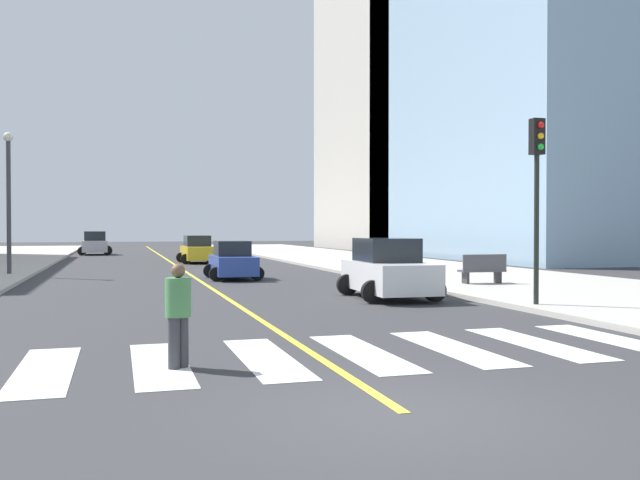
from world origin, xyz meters
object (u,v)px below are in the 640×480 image
at_px(park_bench, 483,269).
at_px(car_white_nearest, 388,270).
at_px(street_lamp, 9,189).
at_px(car_yellow_fourth, 198,250).
at_px(car_silver_third, 95,244).
at_px(traffic_light_near_corner, 537,175).
at_px(car_blue_second, 233,261).
at_px(pedestrian_crossing, 178,311).

bearing_deg(park_bench, car_white_nearest, 121.31).
bearing_deg(street_lamp, car_white_nearest, -46.55).
distance_m(car_white_nearest, car_yellow_fourth, 24.59).
height_order(car_silver_third, park_bench, car_silver_third).
xyz_separation_m(car_yellow_fourth, traffic_light_near_corner, (6.22, -28.45, 2.92)).
distance_m(traffic_light_near_corner, park_bench, 7.81).
bearing_deg(traffic_light_near_corner, car_silver_third, -73.73).
bearing_deg(car_blue_second, car_silver_third, -76.79).
bearing_deg(car_silver_third, car_yellow_fourth, -68.04).
xyz_separation_m(car_white_nearest, traffic_light_near_corner, (2.78, -4.10, 2.85)).
bearing_deg(pedestrian_crossing, car_white_nearest, 16.86).
bearing_deg(car_yellow_fourth, street_lamp, 44.59).
bearing_deg(car_white_nearest, car_blue_second, -68.13).
bearing_deg(car_blue_second, car_yellow_fourth, -89.39).
bearing_deg(car_yellow_fourth, pedestrian_crossing, 81.37).
bearing_deg(car_blue_second, car_white_nearest, 110.64).
xyz_separation_m(car_white_nearest, pedestrian_crossing, (-7.48, -9.44, 0.03)).
distance_m(car_white_nearest, street_lamp, 19.57).
xyz_separation_m(car_silver_third, car_yellow_fourth, (6.84, -16.30, -0.10)).
height_order(car_white_nearest, park_bench, car_white_nearest).
relative_size(park_bench, pedestrian_crossing, 1.07).
distance_m(car_white_nearest, traffic_light_near_corner, 5.71).
xyz_separation_m(car_blue_second, pedestrian_crossing, (-3.98, -19.18, 0.14)).
relative_size(pedestrian_crossing, street_lamp, 0.26).
relative_size(car_silver_third, street_lamp, 0.68).
xyz_separation_m(park_bench, pedestrian_crossing, (-12.48, -12.16, 0.25)).
height_order(car_white_nearest, pedestrian_crossing, car_white_nearest).
bearing_deg(park_bench, street_lamp, 61.02).
relative_size(car_white_nearest, street_lamp, 0.67).
distance_m(car_silver_third, car_yellow_fourth, 17.68).
bearing_deg(car_white_nearest, street_lamp, -44.47).
height_order(car_blue_second, pedestrian_crossing, car_blue_second).
height_order(car_yellow_fourth, street_lamp, street_lamp).
distance_m(car_yellow_fourth, traffic_light_near_corner, 29.27).
xyz_separation_m(car_blue_second, traffic_light_near_corner, (6.28, -13.84, 2.97)).
distance_m(pedestrian_crossing, street_lamp, 24.37).
relative_size(car_yellow_fourth, pedestrian_crossing, 2.39).
xyz_separation_m(car_white_nearest, car_blue_second, (-3.51, 9.74, -0.11)).
distance_m(car_blue_second, pedestrian_crossing, 19.58).
bearing_deg(park_bench, traffic_light_near_corner, 164.67).
distance_m(car_yellow_fourth, park_bench, 23.22).
xyz_separation_m(park_bench, street_lamp, (-18.28, 11.30, 3.40)).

